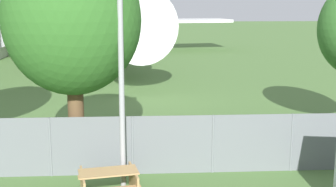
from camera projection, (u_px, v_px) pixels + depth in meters
perimeter_fence at (132, 146)px, 14.66m from camera, size 56.07×0.07×1.89m
airplane at (76, 16)px, 45.99m from camera, size 33.22×41.68×12.85m
picnic_bench_near_cabin at (109, 181)px, 13.04m from camera, size 1.86×1.68×0.76m
tree_near_hangar at (72, 21)px, 14.32m from camera, size 4.24×4.24×7.17m
light_mast at (120, 30)px, 13.00m from camera, size 0.44×0.44×7.53m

